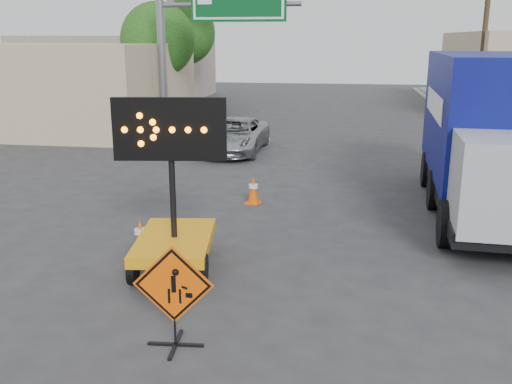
% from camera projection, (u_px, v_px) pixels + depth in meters
% --- Properties ---
extents(ground, '(100.00, 100.00, 0.00)m').
position_uv_depth(ground, '(219.00, 378.00, 7.37)').
color(ground, '#2D2D30').
rests_on(ground, ground).
extents(curb_right, '(0.40, 60.00, 0.12)m').
position_uv_depth(curb_right, '(505.00, 158.00, 20.56)').
color(curb_right, gray).
rests_on(curb_right, ground).
extents(storefront_left_near, '(14.00, 10.00, 4.00)m').
position_uv_depth(storefront_left_near, '(30.00, 85.00, 28.05)').
color(storefront_left_near, tan).
rests_on(storefront_left_near, ground).
extents(storefront_left_far, '(12.00, 10.00, 4.40)m').
position_uv_depth(storefront_left_far, '(120.00, 67.00, 41.49)').
color(storefront_left_far, '#A99A8D').
rests_on(storefront_left_far, ground).
extents(highway_gantry, '(6.18, 0.38, 6.90)m').
position_uv_depth(highway_gantry, '(208.00, 18.00, 23.84)').
color(highway_gantry, slate).
rests_on(highway_gantry, ground).
extents(utility_pole_far, '(1.80, 0.26, 9.00)m').
position_uv_depth(utility_pole_far, '(485.00, 29.00, 27.81)').
color(utility_pole_far, '#41321C').
rests_on(utility_pole_far, ground).
extents(tree_left_near, '(3.71, 3.71, 6.03)m').
position_uv_depth(tree_left_near, '(158.00, 40.00, 28.48)').
color(tree_left_near, '#41321C').
rests_on(tree_left_near, ground).
extents(tree_left_far, '(4.10, 4.10, 6.66)m').
position_uv_depth(tree_left_far, '(183.00, 32.00, 36.14)').
color(tree_left_far, '#41321C').
rests_on(tree_left_far, ground).
extents(construction_sign, '(1.14, 0.81, 1.52)m').
position_uv_depth(construction_sign, '(174.00, 294.00, 7.94)').
color(construction_sign, black).
rests_on(construction_sign, ground).
extents(arrow_board, '(2.04, 2.44, 3.24)m').
position_uv_depth(arrow_board, '(174.00, 231.00, 10.77)').
color(arrow_board, orange).
rests_on(arrow_board, ground).
extents(pickup_truck, '(2.21, 4.67, 1.29)m').
position_uv_depth(pickup_truck, '(234.00, 136.00, 21.81)').
color(pickup_truck, '#A6A9AE').
rests_on(pickup_truck, ground).
extents(box_truck, '(2.94, 8.28, 3.88)m').
position_uv_depth(box_truck, '(487.00, 143.00, 13.97)').
color(box_truck, black).
rests_on(box_truck, ground).
extents(cone_a, '(0.37, 0.37, 0.64)m').
position_uv_depth(cone_a, '(196.00, 243.00, 11.33)').
color(cone_a, '#EF5205').
rests_on(cone_a, ground).
extents(cone_b, '(0.49, 0.49, 0.73)m').
position_uv_depth(cone_b, '(140.00, 236.00, 11.58)').
color(cone_b, '#EF5205').
rests_on(cone_b, ground).
extents(cone_c, '(0.45, 0.45, 0.74)m').
position_uv_depth(cone_c, '(253.00, 190.00, 15.07)').
color(cone_c, '#EF5205').
rests_on(cone_c, ground).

